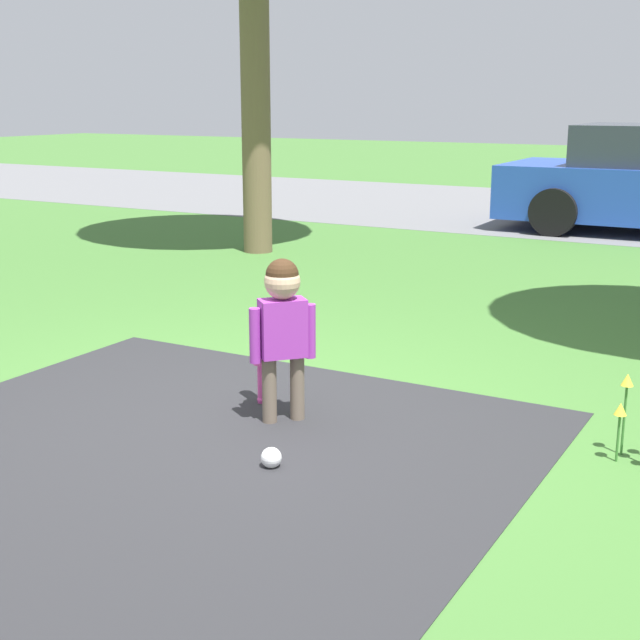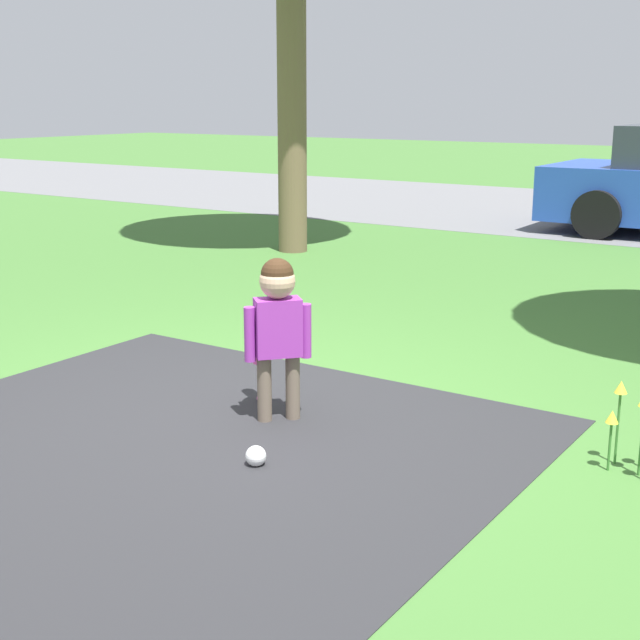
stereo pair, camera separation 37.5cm
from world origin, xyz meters
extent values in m
plane|color=#3D6B2D|center=(0.00, 0.00, 0.00)|extent=(60.00, 60.00, 0.00)
cylinder|color=#6B5B4C|center=(0.21, 0.01, 0.18)|extent=(0.08, 0.08, 0.36)
cylinder|color=#6B5B4C|center=(0.31, 0.13, 0.18)|extent=(0.08, 0.08, 0.36)
cube|color=purple|center=(0.26, 0.07, 0.52)|extent=(0.26, 0.27, 0.31)
cylinder|color=purple|center=(0.16, -0.04, 0.49)|extent=(0.06, 0.06, 0.29)
cylinder|color=purple|center=(0.36, 0.18, 0.49)|extent=(0.06, 0.06, 0.29)
sphere|color=#D8AD8C|center=(0.26, 0.07, 0.77)|extent=(0.19, 0.19, 0.19)
sphere|color=#382314|center=(0.26, 0.07, 0.80)|extent=(0.17, 0.17, 0.17)
sphere|color=#E54CA5|center=(0.00, 0.24, 0.02)|extent=(0.04, 0.04, 0.04)
cylinder|color=#E54CA5|center=(0.00, 0.24, 0.12)|extent=(0.04, 0.04, 0.23)
cylinder|color=#E54CA5|center=(0.00, 0.24, 0.38)|extent=(0.08, 0.08, 0.29)
sphere|color=#E54CA5|center=(0.00, 0.24, 0.52)|extent=(0.08, 0.08, 0.08)
sphere|color=white|center=(0.54, -0.49, 0.05)|extent=(0.10, 0.10, 0.10)
cylinder|color=black|center=(-0.30, 9.31, 0.30)|extent=(0.61, 0.19, 0.60)
cylinder|color=black|center=(-0.27, 7.40, 0.30)|extent=(0.61, 0.19, 0.60)
cylinder|color=brown|center=(-2.87, 4.59, 1.99)|extent=(0.32, 0.32, 3.98)
cylinder|color=#38702D|center=(1.94, 0.38, 0.12)|extent=(0.01, 0.01, 0.24)
cone|color=yellow|center=(1.94, 0.38, 0.27)|extent=(0.06, 0.06, 0.06)
cylinder|color=#38702D|center=(1.95, 0.48, 0.18)|extent=(0.01, 0.01, 0.35)
cone|color=yellow|center=(1.95, 0.48, 0.38)|extent=(0.06, 0.06, 0.06)
camera|label=1|loc=(2.66, -3.79, 1.69)|focal=50.00mm
camera|label=2|loc=(2.98, -3.59, 1.69)|focal=50.00mm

